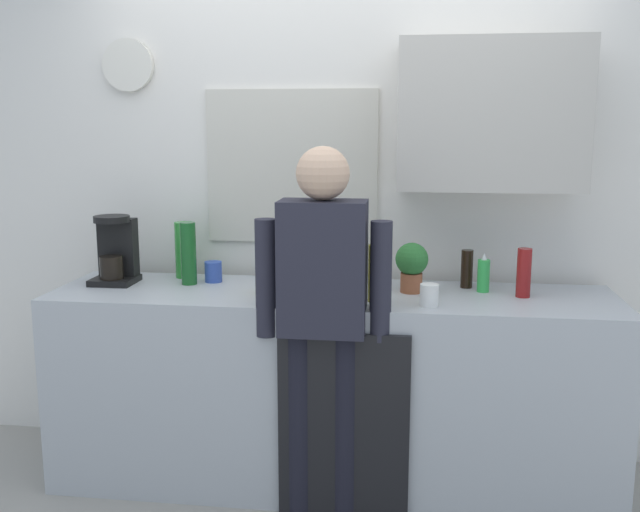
# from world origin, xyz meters

# --- Properties ---
(ground_plane) EXTENTS (8.00, 8.00, 0.00)m
(ground_plane) POSITION_xyz_m (0.00, 0.00, 0.00)
(ground_plane) COLOR #9E998E
(kitchen_counter) EXTENTS (2.58, 0.64, 0.92)m
(kitchen_counter) POSITION_xyz_m (0.00, 0.30, 0.46)
(kitchen_counter) COLOR #B2B7BC
(kitchen_counter) RESTS_ON ground_plane
(dishwasher_panel) EXTENTS (0.56, 0.02, 0.83)m
(dishwasher_panel) POSITION_xyz_m (0.09, -0.03, 0.42)
(dishwasher_panel) COLOR black
(dishwasher_panel) RESTS_ON ground_plane
(back_wall_assembly) EXTENTS (4.18, 0.42, 2.60)m
(back_wall_assembly) POSITION_xyz_m (0.09, 0.70, 1.36)
(back_wall_assembly) COLOR white
(back_wall_assembly) RESTS_ON ground_plane
(coffee_maker) EXTENTS (0.20, 0.20, 0.33)m
(coffee_maker) POSITION_xyz_m (-1.06, 0.38, 1.07)
(coffee_maker) COLOR black
(coffee_maker) RESTS_ON kitchen_counter
(bottle_olive_oil) EXTENTS (0.06, 0.06, 0.25)m
(bottle_olive_oil) POSITION_xyz_m (0.21, 0.16, 1.05)
(bottle_olive_oil) COLOR olive
(bottle_olive_oil) RESTS_ON kitchen_counter
(bottle_clear_soda) EXTENTS (0.09, 0.09, 0.28)m
(bottle_clear_soda) POSITION_xyz_m (-0.77, 0.53, 1.06)
(bottle_clear_soda) COLOR #2D8C33
(bottle_clear_soda) RESTS_ON kitchen_counter
(bottle_dark_sauce) EXTENTS (0.06, 0.06, 0.18)m
(bottle_dark_sauce) POSITION_xyz_m (0.62, 0.49, 1.01)
(bottle_dark_sauce) COLOR black
(bottle_dark_sauce) RESTS_ON kitchen_counter
(bottle_red_vinegar) EXTENTS (0.06, 0.06, 0.22)m
(bottle_red_vinegar) POSITION_xyz_m (0.86, 0.33, 1.03)
(bottle_red_vinegar) COLOR maroon
(bottle_red_vinegar) RESTS_ON kitchen_counter
(bottle_green_wine) EXTENTS (0.07, 0.07, 0.30)m
(bottle_green_wine) POSITION_xyz_m (-0.70, 0.38, 1.07)
(bottle_green_wine) COLOR #195923
(bottle_green_wine) RESTS_ON kitchen_counter
(cup_yellow_cup) EXTENTS (0.07, 0.07, 0.08)m
(cup_yellow_cup) POSITION_xyz_m (-0.30, 0.25, 0.97)
(cup_yellow_cup) COLOR yellow
(cup_yellow_cup) RESTS_ON kitchen_counter
(cup_blue_mug) EXTENTS (0.08, 0.08, 0.10)m
(cup_blue_mug) POSITION_xyz_m (-0.60, 0.45, 0.97)
(cup_blue_mug) COLOR #3351B2
(cup_blue_mug) RESTS_ON kitchen_counter
(cup_white_mug) EXTENTS (0.08, 0.08, 0.09)m
(cup_white_mug) POSITION_xyz_m (0.44, 0.11, 0.97)
(cup_white_mug) COLOR white
(cup_white_mug) RESTS_ON kitchen_counter
(mixing_bowl) EXTENTS (0.22, 0.22, 0.08)m
(mixing_bowl) POSITION_xyz_m (-0.10, 0.39, 0.96)
(mixing_bowl) COLOR white
(mixing_bowl) RESTS_ON kitchen_counter
(potted_plant) EXTENTS (0.15, 0.15, 0.23)m
(potted_plant) POSITION_xyz_m (0.36, 0.36, 1.06)
(potted_plant) COLOR #9E5638
(potted_plant) RESTS_ON kitchen_counter
(dish_soap) EXTENTS (0.06, 0.06, 0.18)m
(dish_soap) POSITION_xyz_m (0.69, 0.41, 1.00)
(dish_soap) COLOR green
(dish_soap) RESTS_ON kitchen_counter
(person_at_sink) EXTENTS (0.57, 0.22, 1.60)m
(person_at_sink) POSITION_xyz_m (0.00, 0.00, 0.95)
(person_at_sink) COLOR black
(person_at_sink) RESTS_ON ground_plane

